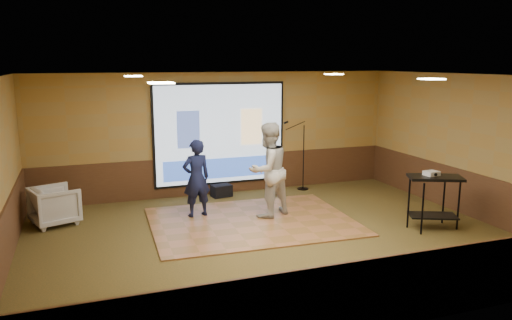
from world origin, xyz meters
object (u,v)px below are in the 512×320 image
object	(u,v)px
av_table	(434,191)
duffel_bag	(221,191)
dance_floor	(252,221)
player_right	(268,170)
projector_screen	(220,135)
player_left	(196,178)
projector	(431,173)
banquet_chair	(55,206)
mic_stand	(301,171)

from	to	relation	value
av_table	duffel_bag	size ratio (longest dim) A/B	2.26
dance_floor	player_right	xyz separation A→B (m)	(0.44, 0.22, 1.01)
projector_screen	player_left	distance (m)	2.10
player_right	av_table	bearing A→B (deg)	125.44
av_table	projector	world-z (taller)	projector
av_table	banquet_chair	world-z (taller)	av_table
dance_floor	mic_stand	bearing A→B (deg)	45.27
player_left	projector	xyz separation A→B (m)	(4.18, -2.21, 0.26)
projector_screen	mic_stand	size ratio (longest dim) A/B	1.85
dance_floor	mic_stand	size ratio (longest dim) A/B	2.27
player_right	duffel_bag	xyz separation A→B (m)	(-0.48, 1.90, -0.88)
projector	mic_stand	bearing A→B (deg)	101.25
banquet_chair	projector	bearing A→B (deg)	-130.76
av_table	player_right	bearing A→B (deg)	147.19
dance_floor	mic_stand	world-z (taller)	mic_stand
dance_floor	av_table	xyz separation A→B (m)	(3.23, -1.58, 0.75)
player_right	mic_stand	world-z (taller)	player_right
projector_screen	player_left	bearing A→B (deg)	-120.58
mic_stand	duffel_bag	bearing A→B (deg)	167.78
projector_screen	duffel_bag	xyz separation A→B (m)	(-0.08, -0.31, -1.33)
player_left	mic_stand	size ratio (longest dim) A/B	0.91
dance_floor	duffel_bag	world-z (taller)	duffel_bag
dance_floor	player_left	distance (m)	1.48
projector_screen	player_right	bearing A→B (deg)	-79.72
player_left	projector	distance (m)	4.73
mic_stand	av_table	bearing A→B (deg)	-84.34
projector_screen	projector	xyz separation A→B (m)	(3.16, -3.94, -0.37)
mic_stand	banquet_chair	world-z (taller)	mic_stand
duffel_bag	dance_floor	bearing A→B (deg)	-88.73
duffel_bag	av_table	bearing A→B (deg)	-48.51
player_right	projector_screen	bearing A→B (deg)	-101.47
projector_screen	dance_floor	world-z (taller)	projector_screen
mic_stand	banquet_chair	bearing A→B (deg)	176.76
player_left	banquet_chair	world-z (taller)	player_left
mic_stand	banquet_chair	xyz separation A→B (m)	(-5.88, -0.87, -0.10)
projector_screen	player_left	xyz separation A→B (m)	(-1.02, -1.72, -0.63)
projector_screen	player_right	size ratio (longest dim) A/B	1.67
projector	mic_stand	size ratio (longest dim) A/B	0.15
player_left	player_right	size ratio (longest dim) A/B	0.82
player_right	mic_stand	xyz separation A→B (m)	(1.65, 1.88, -0.53)
projector_screen	duffel_bag	size ratio (longest dim) A/B	7.07
mic_stand	projector	bearing A→B (deg)	-84.51
projector_screen	mic_stand	world-z (taller)	projector_screen
projector_screen	banquet_chair	bearing A→B (deg)	-162.56
av_table	banquet_chair	distance (m)	7.58
dance_floor	player_left	size ratio (longest dim) A/B	2.49
dance_floor	projector	size ratio (longest dim) A/B	15.37
player_left	duffel_bag	bearing A→B (deg)	-132.37
player_left	projector	size ratio (longest dim) A/B	6.18
projector_screen	player_right	world-z (taller)	projector_screen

